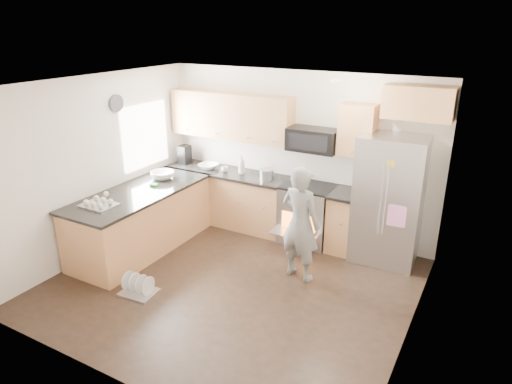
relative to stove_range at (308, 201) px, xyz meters
The scene contains 8 objects.
ground 1.86m from the stove_range, 101.69° to the right, with size 4.50×4.50×0.00m, color black.
room_shell 1.99m from the stove_range, 103.00° to the right, with size 4.54×4.04×2.62m.
back_cabinet_run 0.98m from the stove_range, behind, with size 4.45×0.64×2.50m.
peninsula 2.56m from the stove_range, 145.52° to the right, with size 0.96×2.36×1.04m.
stove_range is the anchor object (origin of this frame).
refrigerator 1.24m from the stove_range, ahead, with size 0.93×0.74×1.84m.
person 1.12m from the stove_range, 72.39° to the right, with size 0.58×0.38×1.58m, color gray.
dish_rack 2.83m from the stove_range, 117.65° to the right, with size 0.47×0.39×0.28m.
Camera 1 is at (2.82, -4.42, 3.28)m, focal length 32.00 mm.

